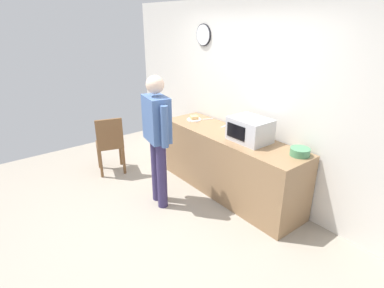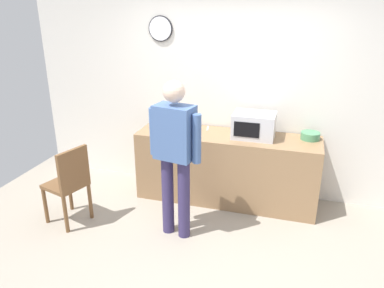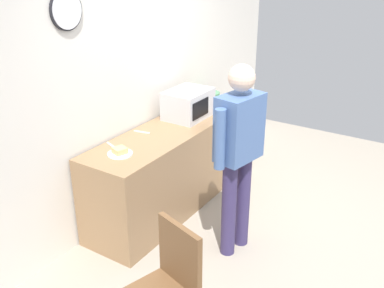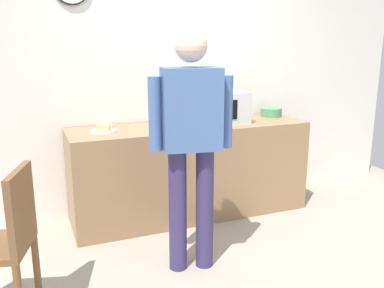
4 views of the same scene
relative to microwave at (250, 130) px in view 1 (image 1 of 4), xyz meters
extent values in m
plane|color=#9E9384|center=(-0.38, -1.25, -1.04)|extent=(6.00, 6.00, 0.00)
cube|color=silver|center=(-0.38, 0.35, 0.26)|extent=(5.40, 0.10, 2.60)
cylinder|color=white|center=(-1.28, 0.29, 1.07)|extent=(0.29, 0.03, 0.29)
cylinder|color=black|center=(-1.28, 0.29, 1.07)|extent=(0.32, 0.02, 0.32)
cube|color=#93704C|center=(-0.31, -0.03, -0.59)|extent=(2.26, 0.62, 0.89)
cube|color=silver|center=(0.00, 0.00, 0.00)|extent=(0.50, 0.38, 0.30)
cube|color=black|center=(-0.06, -0.19, 0.00)|extent=(0.30, 0.01, 0.18)
cylinder|color=white|center=(-1.12, -0.02, -0.14)|extent=(0.22, 0.22, 0.01)
cube|color=#E2B16E|center=(-1.12, -0.02, -0.11)|extent=(0.14, 0.14, 0.05)
cylinder|color=#4C8E60|center=(0.66, 0.12, -0.11)|extent=(0.22, 0.22, 0.09)
cube|color=silver|center=(-0.61, 0.15, -0.15)|extent=(0.05, 0.17, 0.01)
cube|color=silver|center=(-1.02, 0.18, -0.15)|extent=(0.08, 0.17, 0.01)
cylinder|color=#352D59|center=(-0.58, -0.97, -0.58)|extent=(0.13, 0.13, 0.91)
cylinder|color=#352D59|center=(-0.78, -0.93, -0.58)|extent=(0.13, 0.13, 0.91)
cube|color=#47669E|center=(-0.68, -0.95, 0.16)|extent=(0.44, 0.31, 0.56)
cylinder|color=#47669E|center=(-0.43, -1.00, 0.13)|extent=(0.09, 0.09, 0.51)
cylinder|color=#47669E|center=(-0.93, -0.91, 0.13)|extent=(0.09, 0.09, 0.51)
sphere|color=beige|center=(-0.68, -0.95, 0.58)|extent=(0.22, 0.22, 0.22)
cylinder|color=brown|center=(-2.10, -0.84, -0.81)|extent=(0.04, 0.04, 0.45)
cylinder|color=brown|center=(-2.20, -1.18, -0.81)|extent=(0.04, 0.04, 0.45)
cylinder|color=brown|center=(-1.76, -0.94, -0.81)|extent=(0.04, 0.04, 0.45)
cylinder|color=brown|center=(-1.86, -1.28, -0.81)|extent=(0.04, 0.04, 0.45)
cube|color=brown|center=(-1.98, -1.06, -0.57)|extent=(0.50, 0.50, 0.04)
cube|color=brown|center=(-1.81, -1.11, -0.32)|extent=(0.15, 0.39, 0.45)
camera|label=1|loc=(2.45, -2.83, 1.30)|focal=28.88mm
camera|label=2|loc=(0.51, -4.30, 1.40)|focal=34.85mm
camera|label=3|loc=(-3.76, -2.47, 1.51)|focal=41.64mm
camera|label=4|loc=(-1.73, -3.54, 0.59)|focal=38.53mm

